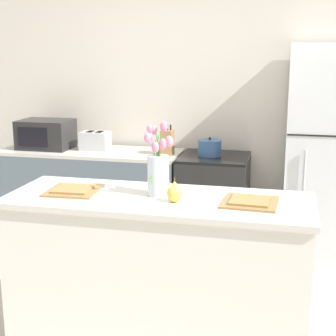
# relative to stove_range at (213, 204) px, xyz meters

# --- Properties ---
(back_wall) EXTENTS (5.20, 0.08, 2.70)m
(back_wall) POSITION_rel_stove_range_xyz_m (-0.10, 0.40, 0.91)
(back_wall) COLOR silver
(back_wall) RESTS_ON ground_plane
(kitchen_island) EXTENTS (1.80, 0.66, 0.95)m
(kitchen_island) POSITION_rel_stove_range_xyz_m (-0.10, -1.60, 0.04)
(kitchen_island) COLOR silver
(kitchen_island) RESTS_ON ground_plane
(back_counter) EXTENTS (1.68, 0.60, 0.88)m
(back_counter) POSITION_rel_stove_range_xyz_m (-1.16, 0.00, 0.00)
(back_counter) COLOR slate
(back_counter) RESTS_ON ground_plane
(stove_range) EXTENTS (0.60, 0.61, 0.88)m
(stove_range) POSITION_rel_stove_range_xyz_m (0.00, 0.00, 0.00)
(stove_range) COLOR black
(stove_range) RESTS_ON ground_plane
(refrigerator) EXTENTS (0.68, 0.67, 1.85)m
(refrigerator) POSITION_rel_stove_range_xyz_m (0.95, 0.00, 0.48)
(refrigerator) COLOR silver
(refrigerator) RESTS_ON ground_plane
(flower_vase) EXTENTS (0.15, 0.18, 0.44)m
(flower_vase) POSITION_rel_stove_range_xyz_m (-0.11, -1.56, 0.67)
(flower_vase) COLOR silver
(flower_vase) RESTS_ON kitchen_island
(pear_figurine) EXTENTS (0.09, 0.09, 0.14)m
(pear_figurine) POSITION_rel_stove_range_xyz_m (0.01, -1.67, 0.56)
(pear_figurine) COLOR #E5CC4C
(pear_figurine) RESTS_ON kitchen_island
(plate_setting_left) EXTENTS (0.32, 0.32, 0.02)m
(plate_setting_left) POSITION_rel_stove_range_xyz_m (-0.63, -1.60, 0.52)
(plate_setting_left) COLOR olive
(plate_setting_left) RESTS_ON kitchen_island
(plate_setting_right) EXTENTS (0.32, 0.32, 0.02)m
(plate_setting_right) POSITION_rel_stove_range_xyz_m (0.43, -1.60, 0.52)
(plate_setting_right) COLOR olive
(plate_setting_right) RESTS_ON kitchen_island
(toaster) EXTENTS (0.28, 0.18, 0.17)m
(toaster) POSITION_rel_stove_range_xyz_m (-1.12, 0.03, 0.53)
(toaster) COLOR #B7BABC
(toaster) RESTS_ON back_counter
(cooking_pot) EXTENTS (0.21, 0.21, 0.16)m
(cooking_pot) POSITION_rel_stove_range_xyz_m (-0.04, 0.01, 0.51)
(cooking_pot) COLOR #386093
(cooking_pot) RESTS_ON stove_range
(microwave) EXTENTS (0.48, 0.37, 0.27)m
(microwave) POSITION_rel_stove_range_xyz_m (-1.60, -0.00, 0.58)
(microwave) COLOR black
(microwave) RESTS_ON back_counter
(knife_block) EXTENTS (0.10, 0.14, 0.27)m
(knife_block) POSITION_rel_stove_range_xyz_m (-0.42, -0.03, 0.55)
(knife_block) COLOR #A37547
(knife_block) RESTS_ON back_counter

